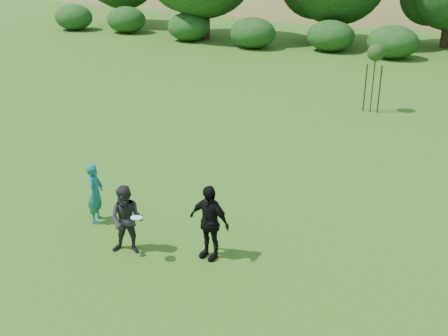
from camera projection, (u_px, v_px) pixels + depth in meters
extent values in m
plane|color=#19470C|center=(168.00, 256.00, 13.02)|extent=(120.00, 120.00, 0.00)
imported|color=#166664|center=(95.00, 193.00, 14.34)|extent=(0.55, 0.68, 1.60)
imported|color=#242426|center=(127.00, 220.00, 12.88)|extent=(0.96, 0.85, 1.67)
imported|color=black|center=(209.00, 222.00, 12.67)|extent=(1.11, 0.60, 1.80)
cylinder|color=white|center=(137.00, 218.00, 12.43)|extent=(0.27, 0.27, 0.06)
cylinder|color=#382015|center=(373.00, 83.00, 23.29)|extent=(0.05, 0.05, 2.50)
sphere|color=#214017|center=(376.00, 53.00, 22.82)|extent=(0.70, 0.70, 0.70)
cylinder|color=#351E14|center=(365.00, 88.00, 23.51)|extent=(0.06, 0.06, 2.00)
cylinder|color=#351E15|center=(380.00, 89.00, 23.27)|extent=(0.06, 0.06, 2.00)
ellipsoid|color=olive|center=(265.00, 70.00, 85.98)|extent=(110.00, 70.00, 44.00)
ellipsoid|color=olive|center=(386.00, 70.00, 66.32)|extent=(80.00, 50.00, 28.00)
cylinder|color=#3A2616|center=(125.00, 9.00, 46.30)|extent=(0.65, 0.65, 2.62)
cylinder|color=#3A2616|center=(205.00, 17.00, 40.11)|extent=(0.73, 0.73, 3.15)
cylinder|color=#3A2616|center=(335.00, 23.00, 38.26)|extent=(0.68, 0.68, 2.80)
cylinder|color=#3A2616|center=(446.00, 30.00, 37.24)|extent=(0.60, 0.60, 2.27)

